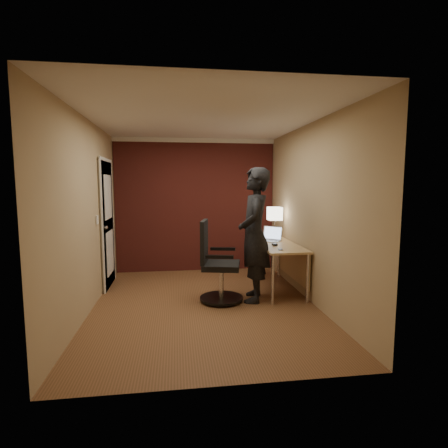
{
  "coord_description": "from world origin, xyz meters",
  "views": [
    {
      "loc": [
        -0.37,
        -4.68,
        1.66
      ],
      "look_at": [
        0.35,
        0.55,
        1.05
      ],
      "focal_mm": 28.0,
      "sensor_mm": 36.0,
      "label": 1
    }
  ],
  "objects_px": {
    "desk_lamp": "(275,214)",
    "office_chair": "(216,267)",
    "laptop": "(271,237)",
    "mouse": "(275,244)",
    "person": "(254,235)",
    "desk": "(281,251)",
    "phone": "(280,249)"
  },
  "relations": [
    {
      "from": "desk_lamp",
      "to": "office_chair",
      "type": "bearing_deg",
      "value": -139.14
    },
    {
      "from": "laptop",
      "to": "desk_lamp",
      "type": "bearing_deg",
      "value": 62.38
    },
    {
      "from": "mouse",
      "to": "person",
      "type": "xyz_separation_m",
      "value": [
        -0.38,
        -0.29,
        0.2
      ]
    },
    {
      "from": "desk",
      "to": "desk_lamp",
      "type": "xyz_separation_m",
      "value": [
        0.04,
        0.52,
        0.55
      ]
    },
    {
      "from": "desk",
      "to": "desk_lamp",
      "type": "bearing_deg",
      "value": 85.7
    },
    {
      "from": "desk",
      "to": "mouse",
      "type": "bearing_deg",
      "value": -132.55
    },
    {
      "from": "phone",
      "to": "office_chair",
      "type": "height_order",
      "value": "office_chair"
    },
    {
      "from": "phone",
      "to": "desk",
      "type": "bearing_deg",
      "value": 84.35
    },
    {
      "from": "phone",
      "to": "office_chair",
      "type": "relative_size",
      "value": 0.1
    },
    {
      "from": "mouse",
      "to": "laptop",
      "type": "bearing_deg",
      "value": 77.09
    },
    {
      "from": "desk_lamp",
      "to": "phone",
      "type": "relative_size",
      "value": 4.65
    },
    {
      "from": "office_chair",
      "to": "laptop",
      "type": "bearing_deg",
      "value": 35.9
    },
    {
      "from": "desk",
      "to": "phone",
      "type": "bearing_deg",
      "value": -108.21
    },
    {
      "from": "desk",
      "to": "person",
      "type": "bearing_deg",
      "value": -139.55
    },
    {
      "from": "mouse",
      "to": "person",
      "type": "distance_m",
      "value": 0.52
    },
    {
      "from": "mouse",
      "to": "phone",
      "type": "distance_m",
      "value": 0.34
    },
    {
      "from": "office_chair",
      "to": "person",
      "type": "height_order",
      "value": "person"
    },
    {
      "from": "desk",
      "to": "mouse",
      "type": "xyz_separation_m",
      "value": [
        -0.15,
        -0.17,
        0.14
      ]
    },
    {
      "from": "desk",
      "to": "mouse",
      "type": "distance_m",
      "value": 0.27
    },
    {
      "from": "laptop",
      "to": "office_chair",
      "type": "height_order",
      "value": "office_chair"
    },
    {
      "from": "mouse",
      "to": "office_chair",
      "type": "bearing_deg",
      "value": -168.51
    },
    {
      "from": "phone",
      "to": "office_chair",
      "type": "xyz_separation_m",
      "value": [
        -0.91,
        0.06,
        -0.24
      ]
    },
    {
      "from": "laptop",
      "to": "phone",
      "type": "bearing_deg",
      "value": -95.35
    },
    {
      "from": "mouse",
      "to": "desk_lamp",
      "type": "bearing_deg",
      "value": 69.35
    },
    {
      "from": "desk",
      "to": "phone",
      "type": "distance_m",
      "value": 0.55
    },
    {
      "from": "desk",
      "to": "laptop",
      "type": "distance_m",
      "value": 0.34
    },
    {
      "from": "desk_lamp",
      "to": "phone",
      "type": "height_order",
      "value": "desk_lamp"
    },
    {
      "from": "office_chair",
      "to": "mouse",
      "type": "bearing_deg",
      "value": 16.51
    },
    {
      "from": "office_chair",
      "to": "person",
      "type": "bearing_deg",
      "value": -1.59
    },
    {
      "from": "desk",
      "to": "phone",
      "type": "relative_size",
      "value": 13.04
    },
    {
      "from": "desk",
      "to": "person",
      "type": "relative_size",
      "value": 0.79
    },
    {
      "from": "desk",
      "to": "person",
      "type": "height_order",
      "value": "person"
    }
  ]
}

